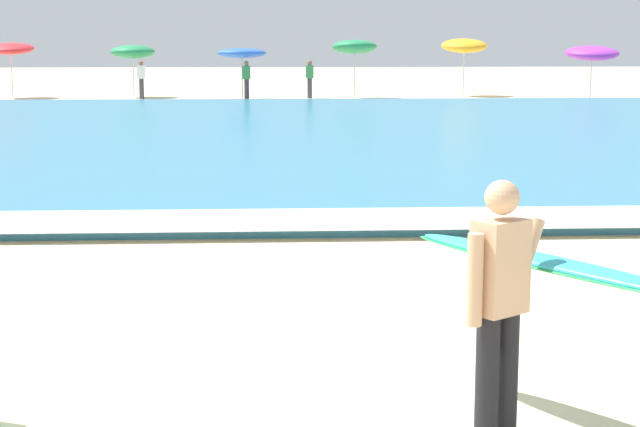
% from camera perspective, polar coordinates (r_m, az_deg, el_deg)
% --- Properties ---
extents(ground_plane, '(160.00, 160.00, 0.00)m').
position_cam_1_polar(ground_plane, '(7.63, -6.97, -10.38)').
color(ground_plane, beige).
extents(sea, '(120.00, 28.00, 0.14)m').
position_cam_1_polar(sea, '(27.46, -4.14, 4.38)').
color(sea, teal).
rests_on(sea, ground).
extents(surf_foam, '(120.00, 1.72, 0.01)m').
position_cam_1_polar(surf_foam, '(14.16, -5.14, -0.35)').
color(surf_foam, white).
rests_on(surf_foam, sea).
extents(surfer_with_board, '(1.68, 2.14, 1.73)m').
position_cam_1_polar(surfer_with_board, '(6.85, 11.09, -3.84)').
color(surfer_with_board, black).
rests_on(surfer_with_board, ground).
extents(beach_umbrella_0, '(1.94, 1.98, 2.38)m').
position_cam_1_polar(beach_umbrella_0, '(46.11, -16.57, 8.64)').
color(beach_umbrella_0, beige).
rests_on(beach_umbrella_0, ground).
extents(beach_umbrella_1, '(1.87, 1.88, 2.22)m').
position_cam_1_polar(beach_umbrella_1, '(45.34, -10.20, 8.69)').
color(beach_umbrella_1, beige).
rests_on(beach_umbrella_1, ground).
extents(beach_umbrella_2, '(2.03, 2.04, 2.13)m').
position_cam_1_polar(beach_umbrella_2, '(43.34, -4.30, 8.73)').
color(beach_umbrella_2, beige).
rests_on(beach_umbrella_2, ground).
extents(beach_umbrella_3, '(1.89, 1.93, 2.50)m').
position_cam_1_polar(beach_umbrella_3, '(44.05, 1.90, 9.09)').
color(beach_umbrella_3, beige).
rests_on(beach_umbrella_3, ground).
extents(beach_umbrella_4, '(1.99, 2.03, 2.56)m').
position_cam_1_polar(beach_umbrella_4, '(46.08, 7.89, 9.07)').
color(beach_umbrella_4, beige).
rests_on(beach_umbrella_4, ground).
extents(beach_umbrella_5, '(2.21, 2.25, 2.27)m').
position_cam_1_polar(beach_umbrella_5, '(45.12, 14.65, 8.48)').
color(beach_umbrella_5, beige).
rests_on(beach_umbrella_5, ground).
extents(beachgoer_near_row_left, '(0.32, 0.20, 1.58)m').
position_cam_1_polar(beachgoer_near_row_left, '(44.23, -9.75, 7.29)').
color(beachgoer_near_row_left, '#383842').
rests_on(beachgoer_near_row_left, ground).
extents(beachgoer_near_row_mid, '(0.32, 0.20, 1.58)m').
position_cam_1_polar(beachgoer_near_row_mid, '(44.05, -0.57, 7.42)').
color(beachgoer_near_row_mid, '#383842').
rests_on(beachgoer_near_row_mid, ground).
extents(beachgoer_near_row_right, '(0.32, 0.20, 1.58)m').
position_cam_1_polar(beachgoer_near_row_right, '(43.14, -4.04, 7.35)').
color(beachgoer_near_row_right, '#383842').
rests_on(beachgoer_near_row_right, ground).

